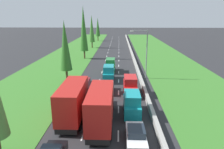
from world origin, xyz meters
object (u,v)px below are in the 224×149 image
(grey_hatchback_centre_lane, at_px, (108,87))
(red_box_truck_centre_lane, at_px, (101,105))
(teal_van_centre_lane, at_px, (109,73))
(poplar_tree_second, at_px, (65,46))
(white_sedan_right_lane, at_px, (136,136))
(green_van_centre_lane, at_px, (110,65))
(teal_van_right_lane, at_px, (132,104))
(street_light_mast, at_px, (145,51))
(red_box_truck_left_lane, at_px, (75,99))
(poplar_tree_fourth, at_px, (92,29))
(poplar_tree_third, at_px, (84,29))
(red_van_right_lane, at_px, (130,85))
(poplar_tree_fifth, at_px, (98,27))

(grey_hatchback_centre_lane, bearing_deg, red_box_truck_centre_lane, -91.13)
(teal_van_centre_lane, bearing_deg, red_box_truck_centre_lane, -90.17)
(grey_hatchback_centre_lane, distance_m, poplar_tree_second, 10.68)
(white_sedan_right_lane, xyz_separation_m, green_van_centre_lane, (-3.35, 25.74, 0.59))
(teal_van_right_lane, relative_size, poplar_tree_second, 0.46)
(white_sedan_right_lane, height_order, street_light_mast, street_light_mast)
(red_box_truck_centre_lane, relative_size, street_light_mast, 1.04)
(red_box_truck_left_lane, bearing_deg, teal_van_centre_lane, 77.11)
(white_sedan_right_lane, bearing_deg, teal_van_right_lane, 90.44)
(green_van_centre_lane, xyz_separation_m, poplar_tree_fourth, (-8.08, 33.84, 5.52))
(red_box_truck_centre_lane, bearing_deg, poplar_tree_third, 101.91)
(poplar_tree_fourth, bearing_deg, red_van_right_lane, -76.19)
(white_sedan_right_lane, height_order, poplar_tree_second, poplar_tree_second)
(poplar_tree_third, relative_size, poplar_tree_fourth, 1.19)
(grey_hatchback_centre_lane, bearing_deg, street_light_mast, 50.19)
(red_box_truck_centre_lane, relative_size, poplar_tree_second, 0.88)
(teal_van_centre_lane, bearing_deg, red_box_truck_left_lane, -102.89)
(red_van_right_lane, distance_m, street_light_mast, 9.66)
(red_box_truck_centre_lane, bearing_deg, green_van_centre_lane, 89.72)
(green_van_centre_lane, xyz_separation_m, poplar_tree_second, (-7.46, -7.29, 5.02))
(red_box_truck_centre_lane, distance_m, red_van_right_lane, 9.75)
(teal_van_centre_lane, distance_m, street_light_mast, 7.73)
(teal_van_centre_lane, relative_size, poplar_tree_second, 0.46)
(teal_van_centre_lane, height_order, street_light_mast, street_light_mast)
(white_sedan_right_lane, height_order, red_box_truck_centre_lane, red_box_truck_centre_lane)
(poplar_tree_second, distance_m, poplar_tree_fifth, 63.28)
(white_sedan_right_lane, xyz_separation_m, poplar_tree_second, (-10.81, 18.46, 5.61))
(teal_van_right_lane, xyz_separation_m, teal_van_centre_lane, (-3.37, 13.52, 0.00))
(poplar_tree_second, relative_size, poplar_tree_third, 0.77)
(grey_hatchback_centre_lane, distance_m, teal_van_right_lane, 8.16)
(poplar_tree_fifth, bearing_deg, red_box_truck_centre_lane, -84.18)
(teal_van_right_lane, bearing_deg, grey_hatchback_centre_lane, 113.30)
(teal_van_right_lane, relative_size, red_van_right_lane, 1.00)
(poplar_tree_third, bearing_deg, street_light_mast, -52.62)
(white_sedan_right_lane, relative_size, red_box_truck_left_lane, 0.48)
(teal_van_right_lane, bearing_deg, red_box_truck_centre_lane, -146.31)
(red_box_truck_centre_lane, bearing_deg, poplar_tree_fifth, 95.82)
(red_van_right_lane, height_order, poplar_tree_fifth, poplar_tree_fifth)
(white_sedan_right_lane, distance_m, red_box_truck_left_lane, 8.56)
(street_light_mast, bearing_deg, red_van_right_lane, -109.76)
(white_sedan_right_lane, height_order, teal_van_centre_lane, teal_van_centre_lane)
(red_box_truck_centre_lane, bearing_deg, poplar_tree_second, 116.34)
(red_van_right_lane, relative_size, red_box_truck_left_lane, 0.52)
(red_box_truck_centre_lane, height_order, poplar_tree_fourth, poplar_tree_fourth)
(red_box_truck_left_lane, height_order, poplar_tree_fifth, poplar_tree_fifth)
(street_light_mast, bearing_deg, poplar_tree_fourth, 110.64)
(red_box_truck_left_lane, bearing_deg, poplar_tree_third, 97.26)
(red_box_truck_centre_lane, relative_size, poplar_tree_third, 0.67)
(red_box_truck_centre_lane, relative_size, teal_van_centre_lane, 1.92)
(teal_van_centre_lane, bearing_deg, white_sedan_right_lane, -80.03)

